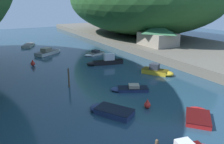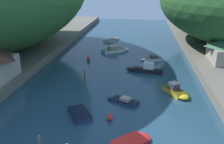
{
  "view_description": "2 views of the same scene",
  "coord_description": "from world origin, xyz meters",
  "views": [
    {
      "loc": [
        -11.8,
        -1.24,
        10.13
      ],
      "look_at": [
        1.59,
        22.38,
        1.41
      ],
      "focal_mm": 35.0,
      "sensor_mm": 36.0,
      "label": 1
    },
    {
      "loc": [
        4.21,
        -9.95,
        14.52
      ],
      "look_at": [
        -0.23,
        26.22,
        1.35
      ],
      "focal_mm": 40.0,
      "sensor_mm": 36.0,
      "label": 2
    }
  ],
  "objects": [
    {
      "name": "boat_open_rowboat",
      "position": [
        -2.82,
        15.12,
        0.29
      ],
      "size": [
        3.81,
        4.69,
        0.58
      ],
      "rotation": [
        0.0,
        0.0,
        0.54
      ],
      "color": "navy",
      "rests_on": "water_surface"
    },
    {
      "name": "boat_far_right_bank",
      "position": [
        9.1,
        21.93,
        0.48
      ],
      "size": [
        3.72,
        4.77,
        1.54
      ],
      "rotation": [
        0.0,
        0.0,
        3.68
      ],
      "color": "gold",
      "rests_on": "water_surface"
    },
    {
      "name": "boat_yellow_tender",
      "position": [
        4.79,
        30.47,
        0.54
      ],
      "size": [
        6.42,
        2.44,
        1.83
      ],
      "rotation": [
        0.0,
        0.0,
        1.35
      ],
      "color": "black",
      "rests_on": "water_surface"
    },
    {
      "name": "boat_near_quay",
      "position": [
        1.97,
        18.85,
        0.24
      ],
      "size": [
        4.59,
        3.37,
        0.76
      ],
      "rotation": [
        0.0,
        0.0,
        1.08
      ],
      "color": "navy",
      "rests_on": "water_surface"
    },
    {
      "name": "person_on_quay",
      "position": [
        -15.38,
        20.82,
        2.39
      ],
      "size": [
        0.26,
        0.4,
        1.69
      ],
      "rotation": [
        0.0,
        0.0,
        1.45
      ],
      "color": "#282D3D",
      "rests_on": "left_bank"
    },
    {
      "name": "mooring_post_fourth",
      "position": [
        -3.93,
        23.49,
        1.25
      ],
      "size": [
        0.2,
        0.2,
        2.5
      ],
      "color": "brown",
      "rests_on": "water_surface"
    },
    {
      "name": "boat_navy_launch",
      "position": [
        3.8,
        10.33,
        0.22
      ],
      "size": [
        4.19,
        4.04,
        0.44
      ],
      "rotation": [
        0.0,
        0.0,
        5.44
      ],
      "color": "red",
      "rests_on": "water_surface"
    },
    {
      "name": "boat_white_cruiser",
      "position": [
        6.13,
        37.78,
        0.29
      ],
      "size": [
        4.62,
        3.12,
        0.94
      ],
      "rotation": [
        0.0,
        0.0,
        1.9
      ],
      "color": "white",
      "rests_on": "water_surface"
    },
    {
      "name": "channel_buoy_near",
      "position": [
        1.0,
        14.18,
        0.39
      ],
      "size": [
        0.66,
        0.66,
        1.0
      ],
      "color": "red",
      "rests_on": "water_surface"
    },
    {
      "name": "water_surface",
      "position": [
        0.0,
        30.0,
        0.0
      ],
      "size": [
        130.0,
        130.0,
        0.0
      ],
      "primitive_type": "plane",
      "color": "#234256",
      "rests_on": "ground"
    },
    {
      "name": "channel_buoy_far",
      "position": [
        -6.04,
        35.69,
        0.42
      ],
      "size": [
        0.71,
        0.71,
        1.07
      ],
      "color": "red",
      "rests_on": "water_surface"
    },
    {
      "name": "boat_red_skiff",
      "position": [
        -1.44,
        43.24,
        0.43
      ],
      "size": [
        6.28,
        5.1,
        1.37
      ],
      "rotation": [
        0.0,
        0.0,
        5.3
      ],
      "color": "white",
      "rests_on": "water_surface"
    },
    {
      "name": "boat_small_dinghy",
      "position": [
        -3.52,
        54.27,
        0.24
      ],
      "size": [
        4.12,
        6.18,
        0.5
      ],
      "rotation": [
        0.0,
        0.0,
        5.87
      ],
      "color": "silver",
      "rests_on": "water_surface"
    }
  ]
}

